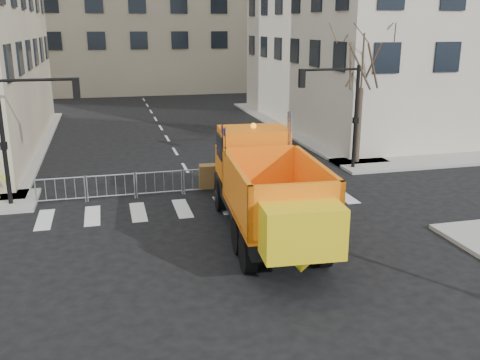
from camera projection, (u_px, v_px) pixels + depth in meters
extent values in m
plane|color=black|center=(241.00, 260.00, 17.24)|extent=(120.00, 120.00, 0.00)
cube|color=gray|center=(196.00, 185.00, 25.13)|extent=(64.00, 5.00, 0.15)
cylinder|color=black|center=(3.00, 143.00, 21.58)|extent=(0.18, 0.18, 5.40)
cylinder|color=black|center=(356.00, 119.00, 27.34)|extent=(0.18, 0.18, 5.40)
cube|color=black|center=(265.00, 206.00, 19.07)|extent=(3.13, 8.21, 0.50)
cylinder|color=black|center=(221.00, 196.00, 21.74)|extent=(0.48, 1.25, 1.23)
cylinder|color=black|center=(277.00, 193.00, 22.14)|extent=(0.48, 1.25, 1.23)
cylinder|color=black|center=(240.00, 235.00, 17.62)|extent=(0.48, 1.25, 1.23)
cylinder|color=black|center=(308.00, 231.00, 18.02)|extent=(0.48, 1.25, 1.23)
cylinder|color=black|center=(248.00, 253.00, 16.25)|extent=(0.48, 1.25, 1.23)
cylinder|color=black|center=(322.00, 248.00, 16.65)|extent=(0.48, 1.25, 1.23)
cube|color=orange|center=(246.00, 161.00, 22.24)|extent=(2.47, 1.95, 1.12)
cube|color=orange|center=(253.00, 153.00, 20.68)|extent=(2.69, 1.97, 2.01)
cylinder|color=silver|center=(288.00, 147.00, 19.97)|extent=(0.16, 0.16, 2.68)
cube|color=orange|center=(276.00, 188.00, 17.27)|extent=(3.14, 5.10, 1.84)
cube|color=yellow|center=(302.00, 231.00, 14.51)|extent=(2.31, 1.27, 1.45)
cube|color=brown|center=(238.00, 175.00, 24.34)|extent=(3.61, 0.90, 1.26)
imported|color=black|center=(271.00, 170.00, 24.24)|extent=(0.82, 0.81, 1.91)
imported|color=black|center=(238.00, 171.00, 23.87)|extent=(1.24, 1.15, 2.04)
imported|color=black|center=(261.00, 173.00, 24.15)|extent=(1.11, 0.83, 1.75)
cube|color=#A3170C|center=(261.00, 166.00, 26.07)|extent=(0.56, 0.52, 1.10)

